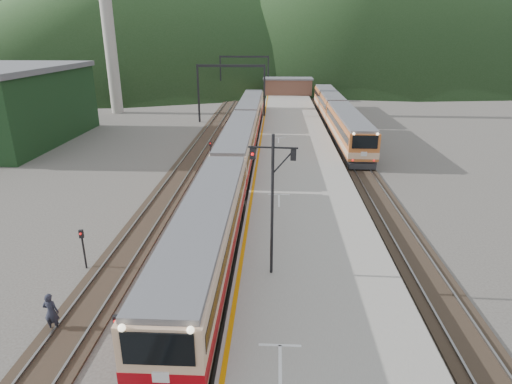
# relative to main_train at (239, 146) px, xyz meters

# --- Properties ---
(track_main) EXTENTS (2.60, 200.00, 0.23)m
(track_main) POSITION_rel_main_train_xyz_m (0.00, 6.55, -1.87)
(track_main) COLOR black
(track_main) RESTS_ON ground
(track_far) EXTENTS (2.60, 200.00, 0.23)m
(track_far) POSITION_rel_main_train_xyz_m (-5.00, 6.55, -1.87)
(track_far) COLOR black
(track_far) RESTS_ON ground
(track_second) EXTENTS (2.60, 200.00, 0.23)m
(track_second) POSITION_rel_main_train_xyz_m (11.50, 6.55, -1.87)
(track_second) COLOR black
(track_second) RESTS_ON ground
(platform) EXTENTS (8.00, 100.00, 1.00)m
(platform) POSITION_rel_main_train_xyz_m (5.60, 4.55, -1.44)
(platform) COLOR gray
(platform) RESTS_ON ground
(gantry_near) EXTENTS (9.55, 0.25, 8.00)m
(gantry_near) POSITION_rel_main_train_xyz_m (-2.85, 21.55, 3.65)
(gantry_near) COLOR black
(gantry_near) RESTS_ON ground
(gantry_far) EXTENTS (9.55, 0.25, 8.00)m
(gantry_far) POSITION_rel_main_train_xyz_m (-2.85, 46.55, 3.65)
(gantry_far) COLOR black
(gantry_far) RESTS_ON ground
(warehouse) EXTENTS (14.50, 20.50, 8.60)m
(warehouse) POSITION_rel_main_train_xyz_m (-28.00, 8.55, 2.38)
(warehouse) COLOR black
(warehouse) RESTS_ON ground
(smokestack) EXTENTS (1.80, 1.80, 30.00)m
(smokestack) POSITION_rel_main_train_xyz_m (-22.00, 28.55, 13.06)
(smokestack) COLOR #9E998E
(smokestack) RESTS_ON ground
(station_shed) EXTENTS (9.40, 4.40, 3.10)m
(station_shed) POSITION_rel_main_train_xyz_m (5.60, 44.55, 0.63)
(station_shed) COLOR brown
(station_shed) RESTS_ON platform
(hill_d) EXTENTS (200.00, 200.00, 55.00)m
(hill_d) POSITION_rel_main_train_xyz_m (-120.00, 206.55, 25.56)
(hill_d) COLOR #284C21
(hill_d) RESTS_ON ground
(main_train) EXTENTS (2.80, 57.50, 3.42)m
(main_train) POSITION_rel_main_train_xyz_m (0.00, 0.00, 0.00)
(main_train) COLOR tan
(main_train) RESTS_ON track_main
(second_train) EXTENTS (2.79, 38.03, 3.41)m
(second_train) POSITION_rel_main_train_xyz_m (11.50, 17.61, -0.01)
(second_train) COLOR #B85F2A
(second_train) RESTS_ON track_second
(signal_mast) EXTENTS (2.20, 0.32, 6.86)m
(signal_mast) POSITION_rel_main_train_xyz_m (3.40, -21.03, 3.25)
(signal_mast) COLOR black
(signal_mast) RESTS_ON platform
(short_signal_a) EXTENTS (0.25, 0.21, 2.27)m
(short_signal_a) POSITION_rel_main_train_xyz_m (-2.22, -26.47, -0.48)
(short_signal_a) COLOR black
(short_signal_a) RESTS_ON ground
(short_signal_b) EXTENTS (0.23, 0.18, 2.27)m
(short_signal_b) POSITION_rel_main_train_xyz_m (-2.73, 0.46, -0.48)
(short_signal_b) COLOR black
(short_signal_b) RESTS_ON ground
(short_signal_c) EXTENTS (0.24, 0.20, 2.27)m
(short_signal_c) POSITION_rel_main_train_xyz_m (-6.63, -19.41, -0.48)
(short_signal_c) COLOR black
(short_signal_c) RESTS_ON ground
(worker) EXTENTS (0.66, 0.44, 1.79)m
(worker) POSITION_rel_main_train_xyz_m (-5.86, -24.51, -1.05)
(worker) COLOR #1F212E
(worker) RESTS_ON ground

